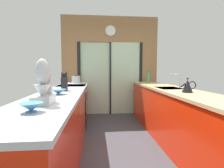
% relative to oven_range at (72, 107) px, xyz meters
% --- Properties ---
extents(ground_plane, '(5.04, 7.60, 0.02)m').
position_rel_oven_range_xyz_m(ground_plane, '(0.91, -0.65, -0.47)').
color(ground_plane, '#38383D').
extents(back_wall_unit, '(2.64, 0.12, 2.70)m').
position_rel_oven_range_xyz_m(back_wall_unit, '(0.91, 1.15, 1.07)').
color(back_wall_unit, olive).
rests_on(back_wall_unit, ground_plane).
extents(left_counter_run, '(0.62, 3.80, 0.92)m').
position_rel_oven_range_xyz_m(left_counter_run, '(-0.00, -1.12, 0.01)').
color(left_counter_run, red).
rests_on(left_counter_run, ground_plane).
extents(right_counter_run, '(0.62, 3.80, 0.92)m').
position_rel_oven_range_xyz_m(right_counter_run, '(1.82, -0.95, 0.01)').
color(right_counter_run, red).
rests_on(right_counter_run, ground_plane).
extents(sink_faucet, '(0.19, 0.02, 0.25)m').
position_rel_oven_range_xyz_m(sink_faucet, '(1.96, -0.70, 0.63)').
color(sink_faucet, '#B7BABC').
rests_on(sink_faucet, right_counter_run).
extents(oven_range, '(0.60, 0.60, 0.92)m').
position_rel_oven_range_xyz_m(oven_range, '(0.00, 0.00, 0.00)').
color(oven_range, black).
rests_on(oven_range, ground_plane).
extents(mixing_bowl_near, '(0.18, 0.18, 0.07)m').
position_rel_oven_range_xyz_m(mixing_bowl_near, '(0.02, -2.30, 0.50)').
color(mixing_bowl_near, teal).
rests_on(mixing_bowl_near, left_counter_run).
extents(mixing_bowl_far, '(0.21, 0.21, 0.07)m').
position_rel_oven_range_xyz_m(mixing_bowl_far, '(0.02, -1.36, 0.50)').
color(mixing_bowl_far, teal).
rests_on(mixing_bowl_far, left_counter_run).
extents(knife_block, '(0.09, 0.14, 0.29)m').
position_rel_oven_range_xyz_m(knife_block, '(0.02, -0.92, 0.57)').
color(knife_block, black).
rests_on(knife_block, left_counter_run).
extents(stand_mixer, '(0.17, 0.27, 0.42)m').
position_rel_oven_range_xyz_m(stand_mixer, '(0.02, -1.98, 0.63)').
color(stand_mixer, '#B7BABC').
rests_on(stand_mixer, left_counter_run).
extents(stock_pot, '(0.21, 0.21, 0.20)m').
position_rel_oven_range_xyz_m(stock_pot, '(0.02, 0.65, 0.55)').
color(stock_pot, '#B7BABC').
rests_on(stock_pot, left_counter_run).
extents(kettle, '(0.24, 0.15, 0.21)m').
position_rel_oven_range_xyz_m(kettle, '(1.80, -1.31, 0.56)').
color(kettle, black).
rests_on(kettle, right_counter_run).
extents(soap_bottle, '(0.06, 0.06, 0.28)m').
position_rel_oven_range_xyz_m(soap_bottle, '(1.80, 0.52, 0.59)').
color(soap_bottle, '#339E56').
rests_on(soap_bottle, right_counter_run).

